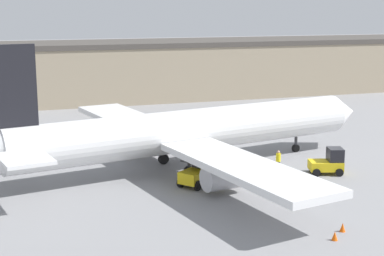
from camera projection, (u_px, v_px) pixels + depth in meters
name	position (u px, v px, depth m)	size (l,w,h in m)	color
ground_plane	(192.00, 168.00, 49.68)	(400.00, 400.00, 0.00)	gray
terminal_building	(165.00, 69.00, 87.51)	(96.20, 13.10, 8.37)	gray
airplane	(182.00, 132.00, 48.56)	(37.60, 35.85, 10.83)	silver
ground_crew_worker	(278.00, 160.00, 48.35)	(0.40, 0.40, 1.80)	#1E2338
baggage_tug	(329.00, 162.00, 47.76)	(2.99, 2.52, 2.13)	yellow
belt_loader_truck	(199.00, 170.00, 44.86)	(3.46, 3.25, 2.52)	yellow
safety_cone_near	(343.00, 227.00, 35.59)	(0.36, 0.36, 0.55)	#EF590F
safety_cone_far	(335.00, 236.00, 34.28)	(0.36, 0.36, 0.55)	#EF590F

